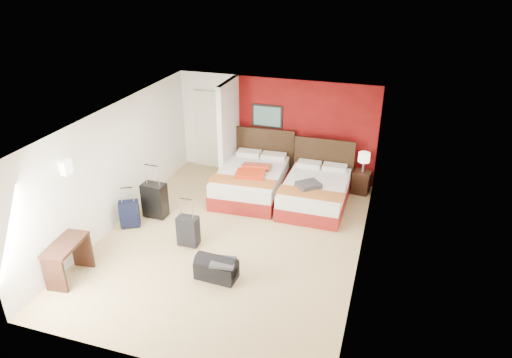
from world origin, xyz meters
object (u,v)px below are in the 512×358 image
at_px(suitcase_black, 155,201).
at_px(suitcase_navy, 130,215).
at_px(red_suitcase_open, 254,170).
at_px(desk, 69,261).
at_px(nightstand, 361,182).
at_px(table_lamp, 363,163).
at_px(suitcase_charcoal, 188,232).
at_px(bed_right, 315,194).
at_px(duffel_bag, 216,269).
at_px(bed_left, 251,182).

distance_m(suitcase_black, suitcase_navy, 0.62).
height_order(red_suitcase_open, desk, red_suitcase_open).
height_order(nightstand, suitcase_navy, suitcase_navy).
xyz_separation_m(table_lamp, suitcase_charcoal, (-2.97, -3.28, -0.48)).
height_order(bed_right, nightstand, bed_right).
xyz_separation_m(bed_right, duffel_bag, (-1.14, -3.09, -0.11)).
relative_size(suitcase_navy, duffel_bag, 0.76).
distance_m(nightstand, suitcase_navy, 5.35).
relative_size(nightstand, suitcase_navy, 0.98).
relative_size(bed_left, suitcase_black, 2.80).
bearing_deg(table_lamp, red_suitcase_open, -157.41).
bearing_deg(red_suitcase_open, nightstand, 14.57).
bearing_deg(table_lamp, bed_left, -160.26).
xyz_separation_m(red_suitcase_open, duffel_bag, (0.30, -3.08, -0.50)).
relative_size(bed_left, duffel_bag, 2.90).
relative_size(bed_left, suitcase_charcoal, 3.53).
xyz_separation_m(suitcase_charcoal, duffel_bag, (0.90, -0.79, -0.11)).
xyz_separation_m(nightstand, suitcase_black, (-4.12, -2.48, 0.10)).
height_order(table_lamp, suitcase_navy, table_lamp).
distance_m(bed_left, suitcase_navy, 2.89).
relative_size(table_lamp, suitcase_navy, 0.87).
bearing_deg(desk, suitcase_charcoal, 39.50).
distance_m(red_suitcase_open, desk, 4.42).
bearing_deg(table_lamp, duffel_bag, -116.97).
relative_size(bed_right, suitcase_charcoal, 3.31).
distance_m(bed_right, nightstand, 1.35).
height_order(duffel_bag, desk, desk).
relative_size(bed_right, red_suitcase_open, 2.20).
xyz_separation_m(suitcase_charcoal, suitcase_navy, (-1.45, 0.26, -0.02)).
bearing_deg(nightstand, suitcase_charcoal, -124.81).
height_order(bed_left, red_suitcase_open, red_suitcase_open).
height_order(red_suitcase_open, suitcase_charcoal, red_suitcase_open).
bearing_deg(nightstand, table_lamp, 0.00).
relative_size(suitcase_charcoal, desk, 0.67).
height_order(nightstand, suitcase_charcoal, suitcase_charcoal).
xyz_separation_m(red_suitcase_open, nightstand, (2.37, 0.99, -0.41)).
distance_m(bed_left, desk, 4.45).
bearing_deg(bed_right, duffel_bag, -109.95).
relative_size(nightstand, duffel_bag, 0.75).
bearing_deg(bed_left, bed_right, -5.92).
xyz_separation_m(red_suitcase_open, table_lamp, (2.37, 0.99, 0.09)).
bearing_deg(suitcase_navy, suitcase_black, 32.06).
distance_m(duffel_bag, desk, 2.56).
distance_m(bed_right, red_suitcase_open, 1.49).
height_order(bed_right, desk, desk).
height_order(bed_left, table_lamp, table_lamp).
xyz_separation_m(bed_right, suitcase_black, (-3.18, -1.50, 0.08)).
bearing_deg(duffel_bag, bed_right, 73.29).
bearing_deg(suitcase_charcoal, suitcase_navy, 170.49).
bearing_deg(bed_right, nightstand, 46.50).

